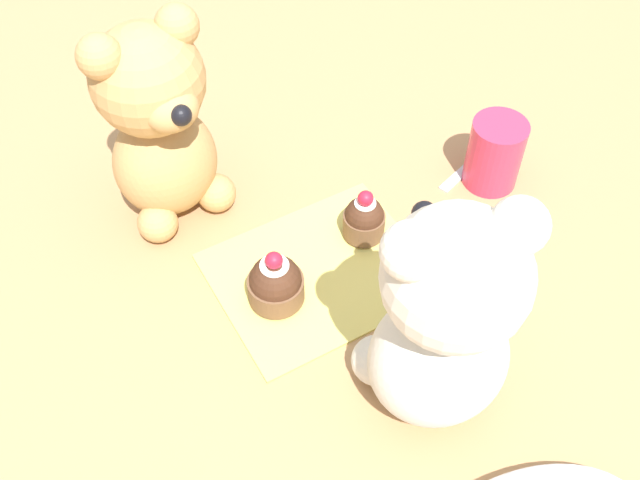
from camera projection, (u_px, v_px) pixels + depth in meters
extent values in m
plane|color=tan|center=(320.00, 274.00, 0.79)|extent=(4.00, 4.00, 0.00)
cube|color=#E0D166|center=(320.00, 272.00, 0.79)|extent=(0.22, 0.18, 0.01)
ellipsoid|color=silver|center=(438.00, 359.00, 0.65)|extent=(0.15, 0.14, 0.14)
sphere|color=silver|center=(457.00, 277.00, 0.56)|extent=(0.12, 0.12, 0.12)
ellipsoid|color=silver|center=(433.00, 238.00, 0.59)|extent=(0.07, 0.06, 0.04)
sphere|color=black|center=(424.00, 214.00, 0.60)|extent=(0.02, 0.02, 0.02)
sphere|color=silver|center=(520.00, 226.00, 0.53)|extent=(0.04, 0.04, 0.04)
sphere|color=silver|center=(411.00, 251.00, 0.51)|extent=(0.04, 0.04, 0.04)
sphere|color=silver|center=(456.00, 340.00, 0.71)|extent=(0.05, 0.05, 0.05)
sphere|color=silver|center=(376.00, 360.00, 0.70)|extent=(0.05, 0.05, 0.05)
ellipsoid|color=tan|center=(166.00, 161.00, 0.81)|extent=(0.13, 0.11, 0.13)
sphere|color=tan|center=(148.00, 79.00, 0.72)|extent=(0.11, 0.11, 0.11)
ellipsoid|color=tan|center=(171.00, 109.00, 0.71)|extent=(0.06, 0.05, 0.04)
sphere|color=black|center=(181.00, 115.00, 0.69)|extent=(0.02, 0.02, 0.02)
sphere|color=tan|center=(100.00, 56.00, 0.67)|extent=(0.04, 0.04, 0.04)
sphere|color=tan|center=(177.00, 26.00, 0.70)|extent=(0.04, 0.04, 0.04)
sphere|color=tan|center=(158.00, 223.00, 0.81)|extent=(0.04, 0.04, 0.04)
sphere|color=tan|center=(216.00, 193.00, 0.84)|extent=(0.04, 0.04, 0.04)
cylinder|color=brown|center=(276.00, 289.00, 0.76)|extent=(0.06, 0.06, 0.03)
sphere|color=#472819|center=(275.00, 281.00, 0.75)|extent=(0.05, 0.05, 0.05)
cylinder|color=white|center=(274.00, 266.00, 0.73)|extent=(0.03, 0.03, 0.00)
sphere|color=red|center=(274.00, 260.00, 0.72)|extent=(0.02, 0.02, 0.02)
cylinder|color=brown|center=(364.00, 224.00, 0.81)|extent=(0.05, 0.05, 0.03)
sphere|color=#472819|center=(364.00, 216.00, 0.80)|extent=(0.04, 0.04, 0.04)
cylinder|color=white|center=(365.00, 203.00, 0.79)|extent=(0.02, 0.02, 0.00)
sphere|color=red|center=(366.00, 198.00, 0.78)|extent=(0.02, 0.02, 0.02)
cylinder|color=#DB3356|center=(495.00, 153.00, 0.85)|extent=(0.06, 0.06, 0.08)
cube|color=silver|center=(472.00, 163.00, 0.90)|extent=(0.12, 0.05, 0.01)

